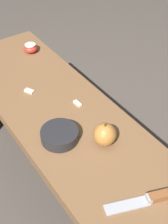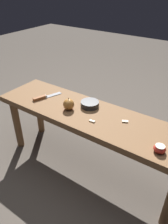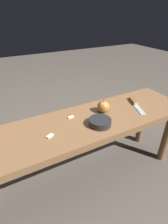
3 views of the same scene
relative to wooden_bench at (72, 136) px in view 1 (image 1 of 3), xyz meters
The scene contains 8 objects.
ground_plane 0.40m from the wooden_bench, ahead, with size 8.00×8.00×0.00m, color #4C443D.
wooden_bench is the anchor object (origin of this frame).
knife 0.39m from the wooden_bench, behind, with size 0.10×0.21×0.02m.
apple_whole 0.18m from the wooden_bench, 165.22° to the right, with size 0.07×0.07×0.08m.
apple_cut 0.50m from the wooden_bench, 11.54° to the right, with size 0.06×0.06×0.04m.
apple_slice_near_knife 0.25m from the wooden_bench, ahead, with size 0.04×0.03×0.01m.
apple_slice_center 0.12m from the wooden_bench, 46.89° to the right, with size 0.04×0.02×0.01m.
bowl 0.12m from the wooden_bench, 121.65° to the left, with size 0.12×0.12×0.04m.
Camera 1 is at (-0.65, 0.40, 1.21)m, focal length 50.00 mm.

